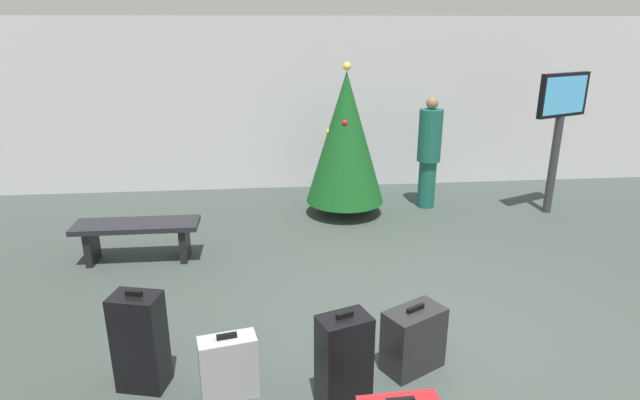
{
  "coord_description": "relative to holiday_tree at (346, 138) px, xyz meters",
  "views": [
    {
      "loc": [
        -1.39,
        -3.81,
        2.71
      ],
      "look_at": [
        -0.87,
        1.48,
        0.9
      ],
      "focal_mm": 29.24,
      "sensor_mm": 36.0,
      "label": 1
    }
  ],
  "objects": [
    {
      "name": "traveller_0",
      "position": [
        1.3,
        0.19,
        -0.26
      ],
      "size": [
        0.38,
        0.38,
        1.69
      ],
      "color": "#19594C",
      "rests_on": "ground_plane"
    },
    {
      "name": "back_wall",
      "position": [
        0.31,
        1.5,
        0.26
      ],
      "size": [
        16.0,
        0.2,
        2.82
      ],
      "primitive_type": "cube",
      "color": "silver",
      "rests_on": "ground_plane"
    },
    {
      "name": "flight_info_kiosk",
      "position": [
        3.06,
        -0.23,
        0.31
      ],
      "size": [
        0.89,
        0.45,
        2.06
      ],
      "color": "#333338",
      "rests_on": "ground_plane"
    },
    {
      "name": "suitcase_8",
      "position": [
        0.03,
        -3.72,
        -0.88
      ],
      "size": [
        0.56,
        0.48,
        0.57
      ],
      "color": "#232326",
      "rests_on": "ground_plane"
    },
    {
      "name": "suitcase_5",
      "position": [
        -1.45,
        -3.91,
        -0.9
      ],
      "size": [
        0.46,
        0.28,
        0.54
      ],
      "color": "#9EA0A5",
      "rests_on": "ground_plane"
    },
    {
      "name": "suitcase_6",
      "position": [
        -0.6,
        -4.1,
        -0.78
      ],
      "size": [
        0.43,
        0.35,
        0.78
      ],
      "color": "black",
      "rests_on": "ground_plane"
    },
    {
      "name": "waiting_bench",
      "position": [
        -2.68,
        -1.37,
        -0.79
      ],
      "size": [
        1.44,
        0.44,
        0.48
      ],
      "color": "black",
      "rests_on": "ground_plane"
    },
    {
      "name": "suitcase_3",
      "position": [
        -2.12,
        -3.73,
        -0.75
      ],
      "size": [
        0.41,
        0.33,
        0.84
      ],
      "color": "black",
      "rests_on": "ground_plane"
    },
    {
      "name": "ground_plane",
      "position": [
        0.31,
        -3.46,
        -1.15
      ],
      "size": [
        16.0,
        16.0,
        0.0
      ],
      "primitive_type": "plane",
      "color": "#38423D"
    },
    {
      "name": "holiday_tree",
      "position": [
        0.0,
        0.0,
        0.0
      ],
      "size": [
        1.14,
        1.14,
        2.21
      ],
      "color": "#4C3319",
      "rests_on": "ground_plane"
    }
  ]
}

